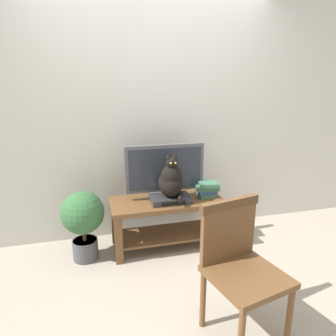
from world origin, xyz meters
The scene contains 9 objects.
ground_plane centered at (0.00, 0.00, 0.00)m, with size 12.00×12.00×0.00m, color gray.
back_wall centered at (0.00, 0.93, 1.40)m, with size 7.00×0.12×2.80m, color beige.
tv_stand centered at (0.06, 0.49, 0.35)m, with size 1.12×0.49×0.51m.
tv centered at (0.06, 0.56, 0.79)m, with size 0.79×0.20×0.55m.
media_box centered at (0.08, 0.43, 0.54)m, with size 0.39×0.24×0.06m.
cat centered at (0.08, 0.41, 0.73)m, with size 0.24×0.35×0.45m.
wooden_chair centered at (0.24, -0.69, 0.53)m, with size 0.54×0.54×0.90m.
book_stack centered at (0.48, 0.47, 0.59)m, with size 0.24×0.20×0.16m.
potted_plant centered at (-0.75, 0.45, 0.42)m, with size 0.40×0.40×0.68m.
Camera 1 is at (-0.64, -2.25, 1.63)m, focal length 32.47 mm.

